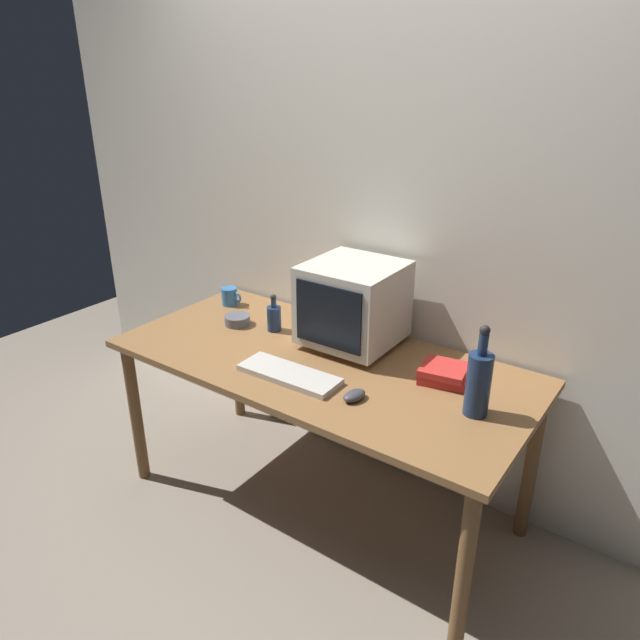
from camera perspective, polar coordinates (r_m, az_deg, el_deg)
The scene contains 11 objects.
ground_plane at distance 2.89m, azimuth 0.00°, elevation -17.23°, with size 6.00×6.00×0.00m, color gray.
back_wall at distance 2.67m, azimuth 5.98°, elevation 9.54°, with size 4.00×0.08×2.50m, color silver.
desk at distance 2.50m, azimuth 0.00°, elevation -5.46°, with size 1.78×0.82×0.76m.
crt_monitor at distance 2.52m, azimuth 3.23°, elevation 1.57°, with size 0.38×0.39×0.37m.
keyboard at distance 2.33m, azimuth -3.01°, elevation -5.29°, with size 0.42×0.15×0.02m, color beige.
computer_mouse at distance 2.18m, azimuth 3.35°, elevation -7.31°, with size 0.06×0.10×0.04m, color #3F3F47.
bottle_tall at distance 2.11m, azimuth 15.13°, elevation -5.79°, with size 0.09×0.09×0.34m.
bottle_short at distance 2.71m, azimuth -4.48°, elevation 0.28°, with size 0.07×0.07×0.18m.
book_stack at distance 2.34m, azimuth 11.93°, elevation -5.15°, with size 0.21×0.19×0.06m.
mug at distance 3.04m, azimuth -8.73°, elevation 2.28°, with size 0.12×0.08×0.09m.
cd_spindle at distance 2.81m, azimuth -8.02°, elevation -0.00°, with size 0.12×0.12×0.04m, color #595B66.
Camera 1 is at (1.27, -1.78, 1.89)m, focal length 32.99 mm.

